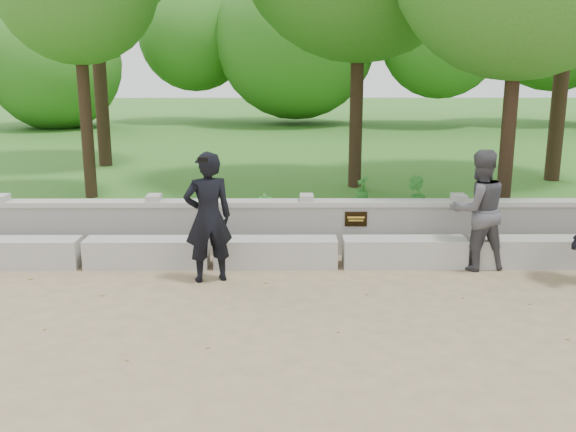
# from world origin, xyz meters

# --- Properties ---
(ground) EXTENTS (80.00, 80.00, 0.00)m
(ground) POSITION_xyz_m (0.00, 0.00, 0.00)
(ground) COLOR #9F8661
(ground) RESTS_ON ground
(lawn) EXTENTS (40.00, 22.00, 0.25)m
(lawn) POSITION_xyz_m (0.00, 14.00, 0.12)
(lawn) COLOR #2C701B
(lawn) RESTS_ON ground
(concrete_bench) EXTENTS (11.90, 0.45, 0.45)m
(concrete_bench) POSITION_xyz_m (0.00, 1.90, 0.22)
(concrete_bench) COLOR #A7A59D
(concrete_bench) RESTS_ON ground
(parapet_wall) EXTENTS (12.50, 0.35, 0.90)m
(parapet_wall) POSITION_xyz_m (0.00, 2.60, 0.46)
(parapet_wall) COLOR #9D9B94
(parapet_wall) RESTS_ON ground
(man_main) EXTENTS (0.80, 0.73, 1.90)m
(man_main) POSITION_xyz_m (-1.96, 1.24, 0.95)
(man_main) COLOR black
(man_main) RESTS_ON ground
(visitor_left) EXTENTS (1.01, 0.85, 1.85)m
(visitor_left) POSITION_xyz_m (2.08, 1.80, 0.92)
(visitor_left) COLOR #47464C
(visitor_left) RESTS_ON ground
(shrub_a) EXTENTS (0.34, 0.29, 0.54)m
(shrub_a) POSITION_xyz_m (-1.21, 3.72, 0.52)
(shrub_a) COLOR #2F7C2A
(shrub_a) RESTS_ON lawn
(shrub_b) EXTENTS (0.46, 0.47, 0.66)m
(shrub_b) POSITION_xyz_m (1.76, 4.80, 0.58)
(shrub_b) COLOR #2F7C2A
(shrub_b) RESTS_ON lawn
(shrub_d) EXTENTS (0.36, 0.37, 0.52)m
(shrub_d) POSITION_xyz_m (0.78, 5.60, 0.51)
(shrub_d) COLOR #2F7C2A
(shrub_d) RESTS_ON lawn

